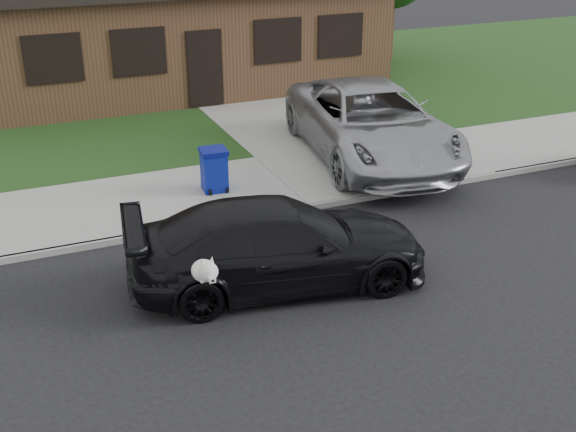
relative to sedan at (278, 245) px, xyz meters
name	(u,v)px	position (x,y,z in m)	size (l,w,h in m)	color
ground	(166,348)	(-2.12, -1.05, -0.69)	(120.00, 120.00, 0.00)	black
sidewalk	(102,209)	(-2.12, 3.95, -0.63)	(60.00, 3.00, 0.12)	gray
curb	(117,240)	(-2.12, 2.45, -0.63)	(60.00, 0.12, 0.12)	gray
lawn	(53,106)	(-2.12, 11.95, -0.62)	(60.00, 13.00, 0.13)	#193814
driveway	(285,110)	(3.88, 8.95, -0.62)	(4.50, 13.00, 0.14)	gray
sedan	(278,245)	(0.00, 0.00, 0.00)	(4.98, 2.64, 1.37)	black
minivan	(371,123)	(4.06, 4.34, 0.28)	(2.74, 5.95, 1.65)	#A1A3A8
recycling_bin	(214,169)	(0.19, 3.89, -0.12)	(0.57, 0.59, 0.88)	navy
house	(167,14)	(1.88, 13.94, 1.45)	(12.60, 8.60, 4.65)	#422B1C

